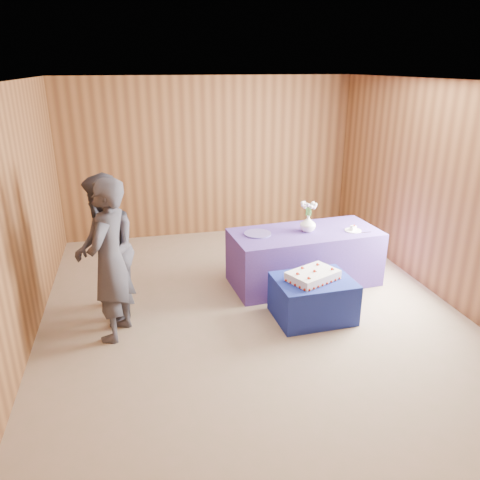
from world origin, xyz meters
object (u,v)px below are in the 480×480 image
object	(u,v)px
cake_table	(313,298)
guest_left	(110,261)
serving_table	(304,257)
vase	(308,224)
guest_right	(105,251)
sheet_cake	(313,275)

from	to	relation	value
cake_table	guest_left	world-z (taller)	guest_left
serving_table	vase	xyz separation A→B (m)	(0.03, -0.00, 0.49)
guest_right	serving_table	bearing A→B (deg)	89.87
sheet_cake	vase	size ratio (longest dim) A/B	3.17
cake_table	guest_left	bearing A→B (deg)	174.42
guest_left	guest_right	distance (m)	0.40
serving_table	sheet_cake	bearing A→B (deg)	-109.42
serving_table	vase	bearing A→B (deg)	-5.80
vase	guest_left	xyz separation A→B (m)	(-2.54, -0.82, 0.04)
cake_table	vase	distance (m)	1.16
serving_table	vase	size ratio (longest dim) A/B	9.03
sheet_cake	cake_table	bearing A→B (deg)	-26.57
cake_table	serving_table	size ratio (longest dim) A/B	0.45
serving_table	guest_right	bearing A→B (deg)	-175.09
sheet_cake	guest_left	world-z (taller)	guest_left
vase	guest_right	xyz separation A→B (m)	(-2.61, -0.43, 0.01)
sheet_cake	vase	bearing A→B (deg)	48.97
sheet_cake	guest_left	bearing A→B (deg)	152.26
cake_table	guest_right	xyz separation A→B (m)	(-2.35, 0.51, 0.62)
serving_table	vase	world-z (taller)	vase
vase	guest_right	bearing A→B (deg)	-170.60
cake_table	serving_table	xyz separation A→B (m)	(0.23, 0.95, 0.12)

